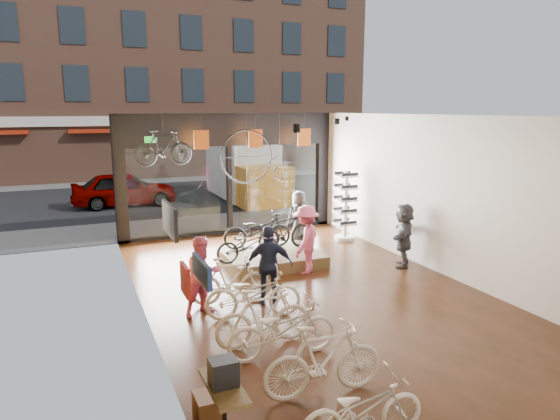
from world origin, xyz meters
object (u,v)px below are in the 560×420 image
floor_bike_0 (362,410)px  floor_bike_2 (282,329)px  hung_bike (163,148)px  sunglasses_rack (345,206)px  street_car (124,189)px  box_truck (249,173)px  display_platform (272,259)px  customer_4 (299,217)px  floor_bike_1 (324,360)px  display_bike_mid (285,231)px  display_bike_right (257,231)px  floor_bike_5 (231,280)px  display_bike_left (248,245)px  customer_3 (306,240)px  floor_bike_4 (253,294)px  customer_2 (269,265)px  customer_5 (404,235)px  customer_1 (203,276)px  floor_bike_3 (263,317)px  penny_farthing (257,158)px

floor_bike_0 → floor_bike_2: floor_bike_2 is taller
hung_bike → sunglasses_rack: bearing=-104.6°
street_car → box_truck: (5.09, -1.00, 0.53)m
display_platform → customer_4: size_ratio=1.54×
street_car → floor_bike_1: 15.55m
display_bike_mid → display_bike_right: display_bike_mid is taller
floor_bike_5 → display_platform: size_ratio=0.69×
display_bike_left → customer_3: 1.40m
display_bike_right → floor_bike_2: bearing=171.0°
floor_bike_4 → customer_2: bearing=-33.4°
customer_3 → customer_5: (2.52, -0.44, -0.03)m
customer_1 → customer_2: 1.38m
floor_bike_2 → customer_2: (0.65, 2.18, 0.34)m
floor_bike_3 → floor_bike_2: bearing=-164.2°
floor_bike_3 → display_bike_mid: 4.76m
floor_bike_0 → floor_bike_2: (-0.06, 2.30, 0.06)m
floor_bike_4 → customer_1: bearing=70.0°
floor_bike_3 → customer_1: (-0.61, 1.63, 0.28)m
customer_2 → customer_3: bearing=-120.8°
customer_1 → box_truck: bearing=46.9°
floor_bike_4 → sunglasses_rack: sunglasses_rack is taller
box_truck → floor_bike_1: box_truck is taller
display_bike_left → customer_2: (-0.24, -1.97, 0.10)m
floor_bike_3 → penny_farthing: (2.35, 6.57, 1.99)m
floor_bike_2 → display_platform: bearing=-17.0°
hung_bike → box_truck: bearing=-44.7°
customer_1 → penny_farthing: (2.96, 4.94, 1.72)m
customer_5 → display_bike_right: bearing=-83.5°
floor_bike_2 → hung_bike: 6.96m
floor_bike_0 → customer_4: customer_4 is taller
customer_1 → customer_5: bearing=-8.6°
box_truck → floor_bike_4: 12.36m
floor_bike_1 → display_bike_right: display_bike_right is taller
floor_bike_1 → customer_5: size_ratio=1.09×
display_platform → customer_4: customer_4 is taller
floor_bike_3 → penny_farthing: 7.26m
floor_bike_1 → floor_bike_3: bearing=12.5°
sunglasses_rack → hung_bike: (-5.28, 0.46, 1.87)m
floor_bike_1 → floor_bike_4: floor_bike_1 is taller
street_car → display_bike_mid: (3.05, -9.59, 0.10)m
customer_4 → customer_2: bearing=58.0°
floor_bike_5 → customer_4: bearing=-32.4°
display_bike_mid → penny_farthing: size_ratio=0.84×
floor_bike_3 → floor_bike_1: bearing=-171.0°
street_car → hung_bike: size_ratio=2.61×
customer_5 → sunglasses_rack: bearing=-140.3°
display_bike_right → customer_5: 3.78m
floor_bike_4 → display_bike_right: 3.85m
display_bike_mid → floor_bike_2: bearing=143.1°
floor_bike_1 → street_car: bearing=8.9°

